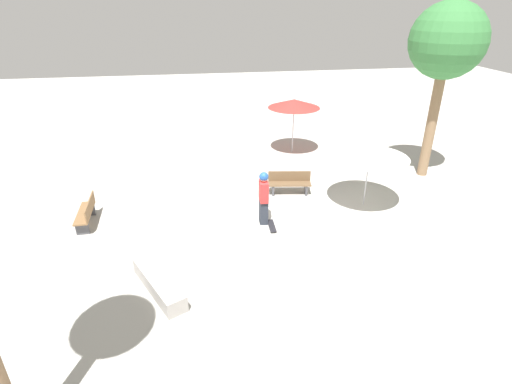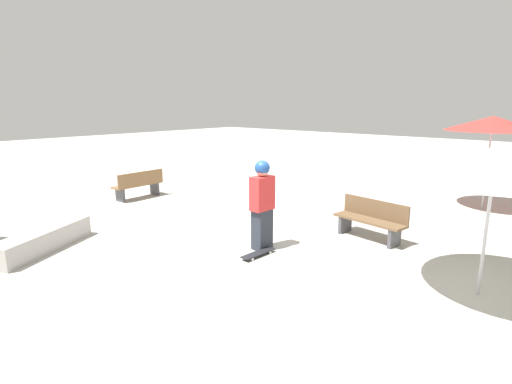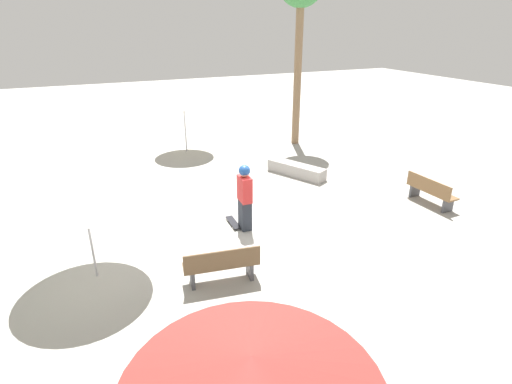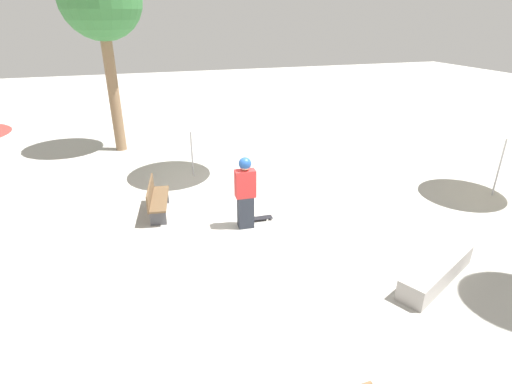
{
  "view_description": "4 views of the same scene",
  "coord_description": "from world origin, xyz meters",
  "px_view_note": "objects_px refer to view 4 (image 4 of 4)",
  "views": [
    {
      "loc": [
        1.76,
        11.09,
        6.71
      ],
      "look_at": [
        -0.07,
        0.22,
        1.36
      ],
      "focal_mm": 28.0,
      "sensor_mm": 36.0,
      "label": 1
    },
    {
      "loc": [
        -5.34,
        5.64,
        2.89
      ],
      "look_at": [
        0.04,
        -0.52,
        1.06
      ],
      "focal_mm": 28.0,
      "sensor_mm": 36.0,
      "label": 2
    },
    {
      "loc": [
        -4.0,
        -9.0,
        5.15
      ],
      "look_at": [
        -0.25,
        -0.62,
        1.21
      ],
      "focal_mm": 28.0,
      "sensor_mm": 36.0,
      "label": 3
    },
    {
      "loc": [
        7.97,
        -2.59,
        4.83
      ],
      "look_at": [
        -0.66,
        0.14,
        0.77
      ],
      "focal_mm": 28.0,
      "sensor_mm": 36.0,
      "label": 4
    }
  ],
  "objects_px": {
    "skateboard": "(257,219)",
    "palm_tree_center_left": "(100,1)",
    "skater_main": "(245,191)",
    "shade_umbrella_white": "(189,113)",
    "shade_umbrella_cream": "(512,120)",
    "bench_near": "(157,199)",
    "concrete_ledge": "(436,271)"
  },
  "relations": [
    {
      "from": "concrete_ledge",
      "to": "shade_umbrella_white",
      "type": "xyz_separation_m",
      "value": [
        -7.04,
        -3.63,
        1.84
      ]
    },
    {
      "from": "bench_near",
      "to": "shade_umbrella_cream",
      "type": "xyz_separation_m",
      "value": [
        1.75,
        9.37,
        1.79
      ]
    },
    {
      "from": "concrete_ledge",
      "to": "bench_near",
      "type": "distance_m",
      "value": 6.78
    },
    {
      "from": "skateboard",
      "to": "shade_umbrella_cream",
      "type": "bearing_deg",
      "value": -2.56
    },
    {
      "from": "shade_umbrella_cream",
      "to": "palm_tree_center_left",
      "type": "bearing_deg",
      "value": -127.07
    },
    {
      "from": "shade_umbrella_cream",
      "to": "palm_tree_center_left",
      "type": "relative_size",
      "value": 0.36
    },
    {
      "from": "skater_main",
      "to": "palm_tree_center_left",
      "type": "bearing_deg",
      "value": 114.01
    },
    {
      "from": "concrete_ledge",
      "to": "skateboard",
      "type": "bearing_deg",
      "value": -142.99
    },
    {
      "from": "skateboard",
      "to": "bench_near",
      "type": "bearing_deg",
      "value": 156.0
    },
    {
      "from": "skateboard",
      "to": "shade_umbrella_white",
      "type": "relative_size",
      "value": 0.3
    },
    {
      "from": "bench_near",
      "to": "shade_umbrella_white",
      "type": "xyz_separation_m",
      "value": [
        -2.43,
        1.34,
        1.63
      ]
    },
    {
      "from": "skater_main",
      "to": "bench_near",
      "type": "bearing_deg",
      "value": 148.33
    },
    {
      "from": "skater_main",
      "to": "palm_tree_center_left",
      "type": "relative_size",
      "value": 0.27
    },
    {
      "from": "shade_umbrella_white",
      "to": "bench_near",
      "type": "bearing_deg",
      "value": -28.82
    },
    {
      "from": "skater_main",
      "to": "shade_umbrella_white",
      "type": "relative_size",
      "value": 0.67
    },
    {
      "from": "bench_near",
      "to": "palm_tree_center_left",
      "type": "xyz_separation_m",
      "value": [
        -6.0,
        -0.87,
        4.8
      ]
    },
    {
      "from": "bench_near",
      "to": "shade_umbrella_cream",
      "type": "height_order",
      "value": "shade_umbrella_cream"
    },
    {
      "from": "skater_main",
      "to": "skateboard",
      "type": "relative_size",
      "value": 2.24
    },
    {
      "from": "skateboard",
      "to": "shade_umbrella_white",
      "type": "height_order",
      "value": "shade_umbrella_white"
    },
    {
      "from": "skateboard",
      "to": "palm_tree_center_left",
      "type": "distance_m",
      "value": 9.41
    },
    {
      "from": "bench_near",
      "to": "palm_tree_center_left",
      "type": "height_order",
      "value": "palm_tree_center_left"
    },
    {
      "from": "concrete_ledge",
      "to": "shade_umbrella_white",
      "type": "distance_m",
      "value": 8.13
    },
    {
      "from": "skateboard",
      "to": "shade_umbrella_cream",
      "type": "height_order",
      "value": "shade_umbrella_cream"
    },
    {
      "from": "bench_near",
      "to": "shade_umbrella_white",
      "type": "distance_m",
      "value": 3.22
    },
    {
      "from": "bench_near",
      "to": "shade_umbrella_cream",
      "type": "relative_size",
      "value": 0.67
    },
    {
      "from": "skateboard",
      "to": "palm_tree_center_left",
      "type": "bearing_deg",
      "value": 116.54
    },
    {
      "from": "skateboard",
      "to": "shade_umbrella_white",
      "type": "bearing_deg",
      "value": 108.21
    },
    {
      "from": "palm_tree_center_left",
      "to": "shade_umbrella_white",
      "type": "bearing_deg",
      "value": 31.79
    },
    {
      "from": "skateboard",
      "to": "concrete_ledge",
      "type": "distance_m",
      "value": 4.32
    },
    {
      "from": "skateboard",
      "to": "palm_tree_center_left",
      "type": "height_order",
      "value": "palm_tree_center_left"
    },
    {
      "from": "concrete_ledge",
      "to": "shade_umbrella_cream",
      "type": "bearing_deg",
      "value": 123.02
    },
    {
      "from": "concrete_ledge",
      "to": "bench_near",
      "type": "bearing_deg",
      "value": -132.86
    }
  ]
}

